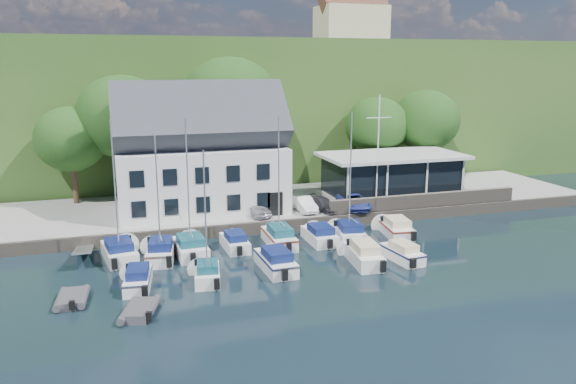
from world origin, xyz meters
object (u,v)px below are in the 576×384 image
at_px(flagpole, 378,152).
at_px(boat_r2_3, 363,252).
at_px(boat_r1_4, 279,184).
at_px(car_dgrey, 322,204).
at_px(car_blue, 354,201).
at_px(boat_r1_2, 188,193).
at_px(boat_r2_4, 402,251).
at_px(boat_r1_1, 158,194).
at_px(club_pavilion, 391,175).
at_px(dinghy_0, 72,297).
at_px(harbor_building, 201,160).
at_px(car_silver, 256,208).
at_px(boat_r2_0, 138,277).
at_px(boat_r1_6, 350,182).
at_px(boat_r1_7, 396,226).
at_px(boat_r1_5, 320,233).
at_px(boat_r2_1, 205,219).
at_px(boat_r2_2, 276,259).
at_px(boat_r1_3, 235,240).
at_px(boat_r1_0, 115,196).

distance_m(flagpole, boat_r2_3, 13.14).
distance_m(flagpole, boat_r1_4, 11.69).
height_order(car_dgrey, car_blue, car_blue).
relative_size(boat_r1_2, boat_r2_4, 1.75).
xyz_separation_m(boat_r1_1, boat_r1_2, (2.11, 0.40, -0.18)).
distance_m(club_pavilion, dinghy_0, 31.65).
distance_m(harbor_building, boat_r2_4, 19.19).
bearing_deg(car_silver, harbor_building, 128.08).
bearing_deg(flagpole, car_blue, -177.47).
bearing_deg(flagpole, boat_r2_4, -106.64).
distance_m(car_dgrey, boat_r1_4, 8.09).
height_order(car_silver, boat_r2_0, car_silver).
relative_size(boat_r1_2, boat_r1_6, 0.99).
height_order(boat_r1_7, boat_r2_4, boat_r1_7).
xyz_separation_m(car_dgrey, boat_r2_3, (-0.97, -10.57, -0.78)).
distance_m(flagpole, boat_r1_5, 10.41).
bearing_deg(dinghy_0, boat_r2_1, 10.49).
xyz_separation_m(club_pavilion, boat_r1_5, (-10.34, -8.39, -2.35)).
height_order(harbor_building, boat_r2_3, harbor_building).
relative_size(club_pavilion, boat_r2_2, 2.10).
relative_size(boat_r1_6, boat_r2_4, 1.76).
height_order(flagpole, boat_r2_0, flagpole).
relative_size(boat_r1_3, boat_r2_0, 0.99).
height_order(boat_r2_2, boat_r2_3, boat_r2_3).
distance_m(boat_r1_7, boat_r2_3, 7.32).
height_order(boat_r1_0, boat_r1_1, boat_r1_1).
relative_size(flagpole, boat_r1_5, 1.73).
height_order(car_silver, boat_r1_3, car_silver).
relative_size(club_pavilion, flagpole, 1.34).
distance_m(boat_r1_6, boat_r2_4, 6.83).
height_order(harbor_building, boat_r1_6, harbor_building).
bearing_deg(car_silver, boat_r1_3, -130.39).
distance_m(car_dgrey, boat_r2_3, 10.64).
xyz_separation_m(boat_r2_1, boat_r2_4, (13.61, -0.10, -3.44)).
distance_m(boat_r1_3, dinghy_0, 12.83).
height_order(boat_r1_1, boat_r1_2, boat_r1_1).
xyz_separation_m(boat_r1_1, boat_r2_0, (-1.75, -4.64, -4.07)).
bearing_deg(boat_r2_3, boat_r1_6, 83.98).
height_order(boat_r1_2, dinghy_0, boat_r1_2).
bearing_deg(boat_r1_1, boat_r2_1, -54.25).
distance_m(car_silver, boat_r2_3, 11.75).
xyz_separation_m(boat_r1_3, boat_r2_2, (1.70, -5.09, 0.08)).
relative_size(boat_r1_7, boat_r2_0, 1.14).
bearing_deg(boat_r1_0, boat_r1_7, -9.74).
bearing_deg(boat_r1_5, boat_r1_4, 175.76).
distance_m(harbor_building, boat_r1_2, 9.32).
relative_size(club_pavilion, car_silver, 3.52).
bearing_deg(boat_r2_3, car_silver, 121.08).
bearing_deg(car_silver, boat_r2_0, -144.47).
relative_size(car_blue, boat_r1_4, 0.43).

